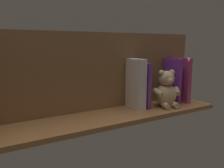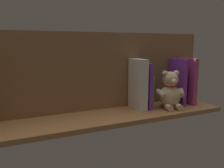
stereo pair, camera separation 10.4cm
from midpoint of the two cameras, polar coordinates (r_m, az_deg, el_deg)
The scene contains 10 objects.
ground_plane at distance 107.98cm, azimuth -2.79°, elevation -8.35°, with size 116.42×25.75×2.20cm, color #9E6B3D.
shelf_back_panel at distance 112.79cm, azimuth -5.31°, elevation 3.23°, with size 116.42×1.50×39.24cm, color brown.
book_0 at distance 137.63cm, azimuth 15.74°, elevation 0.36°, with size 2.57×11.63×21.21cm, color silver.
book_1 at distance 133.82cm, azimuth 15.15°, elevation 1.11°, with size 2.71×14.43×25.78cm, color #B23F72.
book_2 at distance 133.25cm, azimuth 13.48°, elevation 0.26°, with size 2.23×10.45×21.73cm, color purple.
book_3 at distance 129.80cm, azimuth 13.01°, elevation 0.84°, with size 1.99×13.61×25.42cm, color purple.
teddy_bear at distance 121.25cm, azimuth 11.52°, elevation -1.64°, with size 15.84×14.39×19.95cm.
book_4 at distance 120.42cm, azimuth 5.90°, elevation -1.68°, with size 1.65×10.20×17.10cm, color green.
book_5 at distance 117.25cm, azimuth 5.29°, elevation -0.31°, with size 1.64×12.88×23.84cm, color purple.
dictionary_thick_white at distance 114.91cm, azimuth 3.58°, elevation 0.04°, with size 4.78×12.39×26.01cm, color silver.
Camera 1 is at (50.49, 89.18, 33.31)cm, focal length 35.32 mm.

